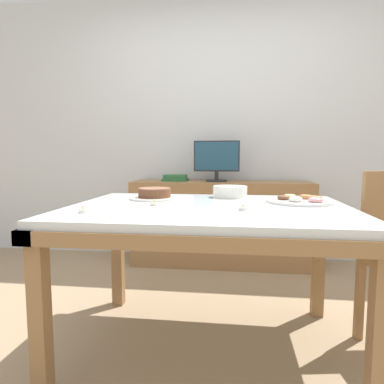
% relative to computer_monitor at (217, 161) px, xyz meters
% --- Properties ---
extents(ground_plane, '(12.00, 12.00, 0.00)m').
position_rel_computer_monitor_xyz_m(ground_plane, '(0.05, -1.46, -0.97)').
color(ground_plane, '#997F60').
extents(wall_back, '(8.00, 0.10, 2.60)m').
position_rel_computer_monitor_xyz_m(wall_back, '(0.05, 0.30, 0.33)').
color(wall_back, silver).
rests_on(wall_back, ground).
extents(dining_table, '(1.45, 1.06, 0.77)m').
position_rel_computer_monitor_xyz_m(dining_table, '(0.05, -1.46, -0.30)').
color(dining_table, silver).
rests_on(dining_table, ground).
extents(sideboard, '(1.66, 0.44, 0.79)m').
position_rel_computer_monitor_xyz_m(sideboard, '(0.05, 0.00, -0.58)').
color(sideboard, olive).
rests_on(sideboard, ground).
extents(computer_monitor, '(0.42, 0.20, 0.38)m').
position_rel_computer_monitor_xyz_m(computer_monitor, '(0.00, 0.00, 0.00)').
color(computer_monitor, '#262628').
rests_on(computer_monitor, sideboard).
extents(book_stack, '(0.24, 0.19, 0.06)m').
position_rel_computer_monitor_xyz_m(book_stack, '(-0.39, 0.00, -0.16)').
color(book_stack, '#2D6638').
rests_on(book_stack, sideboard).
extents(cake_chocolate_round, '(0.29, 0.29, 0.07)m').
position_rel_computer_monitor_xyz_m(cake_chocolate_round, '(-0.29, -1.23, -0.18)').
color(cake_chocolate_round, silver).
rests_on(cake_chocolate_round, dining_table).
extents(pastry_platter, '(0.36, 0.36, 0.04)m').
position_rel_computer_monitor_xyz_m(pastry_platter, '(0.53, -1.28, -0.20)').
color(pastry_platter, silver).
rests_on(pastry_platter, dining_table).
extents(plate_stack, '(0.21, 0.21, 0.07)m').
position_rel_computer_monitor_xyz_m(plate_stack, '(0.15, -1.08, -0.17)').
color(plate_stack, silver).
rests_on(plate_stack, dining_table).
extents(tealight_near_front, '(0.04, 0.04, 0.04)m').
position_rel_computer_monitor_xyz_m(tealight_near_front, '(-0.49, -1.76, -0.20)').
color(tealight_near_front, silver).
rests_on(tealight_near_front, dining_table).
extents(tealight_centre, '(0.04, 0.04, 0.04)m').
position_rel_computer_monitor_xyz_m(tealight_centre, '(0.22, -1.60, -0.20)').
color(tealight_centre, silver).
rests_on(tealight_centre, dining_table).
extents(tealight_right_edge, '(0.04, 0.04, 0.04)m').
position_rel_computer_monitor_xyz_m(tealight_right_edge, '(-0.23, -1.50, -0.20)').
color(tealight_right_edge, silver).
rests_on(tealight_right_edge, dining_table).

